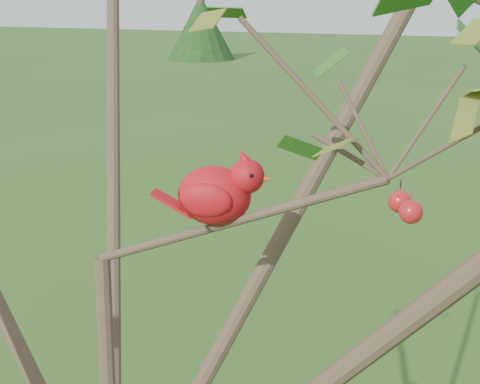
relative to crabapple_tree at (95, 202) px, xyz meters
The scene contains 2 objects.
crabapple_tree is the anchor object (origin of this frame).
cardinal 0.23m from the crabapple_tree, 26.60° to the left, with size 0.24×0.13×0.17m.
Camera 1 is at (0.70, -1.04, 2.50)m, focal length 50.00 mm.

